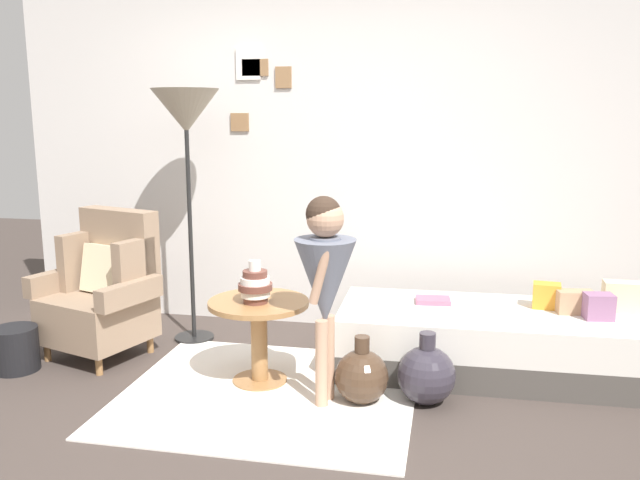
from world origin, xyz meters
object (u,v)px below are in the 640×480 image
Objects in this scene: vase_striped at (255,286)px; magazine_basket at (16,349)px; person_child at (325,273)px; daybed at (492,341)px; floor_lamp at (186,119)px; demijohn_far at (426,375)px; demijohn_near at (362,376)px; side_table at (259,323)px; armchair at (104,291)px; book_on_daybed at (433,300)px.

vase_striped is 0.90× the size of magazine_basket.
daybed is at bearing 35.15° from person_child.
floor_lamp reaches higher than magazine_basket.
person_child is 4.19× the size of magazine_basket.
demijohn_far is at bearing -125.27° from daybed.
daybed is 1.63× the size of person_child.
magazine_basket is (-2.57, -0.03, -0.03)m from demijohn_far.
vase_striped is at bearing 170.01° from demijohn_near.
side_table reaches higher than demijohn_far.
side_table is at bearing 166.29° from demijohn_near.
side_table is 0.62m from person_child.
daybed is 0.67m from demijohn_far.
person_child reaches higher than demijohn_far.
armchair is at bearing 43.25° from magazine_basket.
book_on_daybed is (1.01, 0.55, 0.04)m from side_table.
magazine_basket is (-1.56, -0.08, -0.48)m from vase_striped.
floor_lamp is 4.55× the size of demijohn_near.
magazine_basket is (-0.41, -0.39, -0.30)m from armchair.
armchair is 0.64m from magazine_basket.
demijohn_near is at bearing -140.55° from daybed.
book_on_daybed is 0.53× the size of demijohn_far.
armchair reaches higher than book_on_daybed.
armchair is 0.51× the size of daybed.
book_on_daybed is 0.69m from demijohn_far.
floor_lamp reaches higher than demijohn_near.
demijohn_near is 0.36m from demijohn_far.
person_child is at bearing -25.31° from side_table.
book_on_daybed is at bearing 62.89° from demijohn_near.
daybed is at bearing -5.47° from floor_lamp.
person_child is at bearing -2.40° from magazine_basket.
floor_lamp is at bearing 176.73° from book_on_daybed.
daybed is 1.53m from vase_striped.
demijohn_near reaches higher than magazine_basket.
armchair is 4.41× the size of book_on_daybed.
side_table is at bearing -161.89° from daybed.
floor_lamp is 1.64m from person_child.
magazine_basket is (-2.01, 0.08, -0.62)m from person_child.
daybed is at bearing 39.45° from demijohn_near.
person_child reaches higher than magazine_basket.
magazine_basket is (-2.57, -0.68, -0.28)m from book_on_daybed.
vase_striped is at bearing -160.38° from daybed.
floor_lamp reaches higher than book_on_daybed.
demijohn_near is (-0.74, -0.61, -0.04)m from daybed.
side_table is at bearing -151.18° from book_on_daybed.
person_child is at bearing -126.43° from book_on_daybed.
floor_lamp reaches higher than armchair.
magazine_basket is at bearing -165.21° from book_on_daybed.
magazine_basket is at bearing -179.23° from demijohn_far.
side_table is 0.25m from vase_striped.
demijohn_near is (1.80, -0.42, -0.28)m from armchair.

